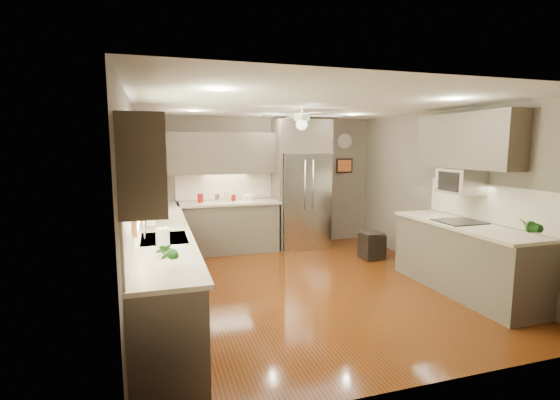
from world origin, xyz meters
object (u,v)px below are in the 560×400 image
bowl (248,199)px  stool (372,245)px  microwave (461,181)px  potted_plant_left (167,252)px  canister_d (234,198)px  canister_a (200,198)px  canister_b (217,198)px  canister_c (227,197)px  potted_plant_right (530,226)px  refrigerator (302,186)px  paper_towel (163,243)px  soap_bottle (151,221)px

bowl → stool: size_ratio=0.49×
microwave → potted_plant_left: bearing=-163.6°
potted_plant_left → canister_d: bearing=71.7°
canister_a → potted_plant_left: bearing=-100.1°
canister_b → microwave: 4.07m
canister_c → canister_d: size_ratio=1.40×
canister_b → potted_plant_right: size_ratio=0.51×
bowl → microwave: microwave is taller
canister_c → stool: canister_c is taller
stool → microwave: bearing=-73.0°
canister_d → potted_plant_right: bearing=-58.1°
potted_plant_left → stool: 4.49m
canister_d → refrigerator: 1.33m
canister_c → bowl: size_ratio=0.80×
bowl → refrigerator: (1.05, -0.04, 0.22)m
canister_c → potted_plant_left: (-1.19, -3.96, 0.06)m
canister_d → paper_towel: size_ratio=0.42×
bowl → stool: (1.91, -1.23, -0.73)m
stool → refrigerator: bearing=126.0°
canister_b → bowl: 0.58m
microwave → stool: size_ratio=1.22×
canister_a → stool: canister_a is taller
soap_bottle → microwave: size_ratio=0.39×
canister_d → potted_plant_left: potted_plant_left is taller
canister_c → potted_plant_right: potted_plant_right is taller
paper_towel → canister_c: bearing=71.2°
canister_a → potted_plant_right: size_ratio=0.53×
canister_b → paper_towel: bearing=-106.2°
canister_a → soap_bottle: 2.34m
soap_bottle → paper_towel: size_ratio=0.70×
canister_d → stool: bearing=-30.5°
canister_a → bowl: canister_a is taller
potted_plant_right → soap_bottle: bearing=155.1°
soap_bottle → microwave: 4.17m
canister_c → stool: bearing=-28.9°
canister_b → soap_bottle: (-1.14, -2.15, 0.04)m
paper_towel → microwave: bearing=11.1°
potted_plant_right → refrigerator: refrigerator is taller
soap_bottle → paper_towel: paper_towel is taller
canister_c → potted_plant_right: bearing=-56.8°
soap_bottle → refrigerator: 3.48m
canister_b → canister_d: size_ratio=1.23×
refrigerator → microwave: size_ratio=4.45×
canister_c → potted_plant_left: 4.13m
canister_c → soap_bottle: (-1.33, -2.18, 0.02)m
canister_a → microwave: microwave is taller
stool → canister_b: bearing=153.5°
soap_bottle → stool: bearing=14.1°
paper_towel → soap_bottle: bearing=94.8°
refrigerator → canister_a: bearing=177.5°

